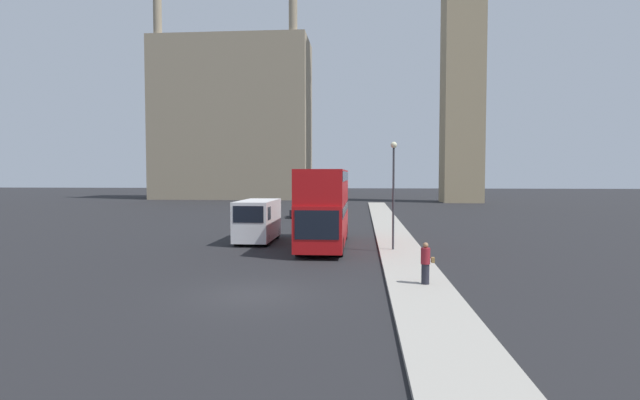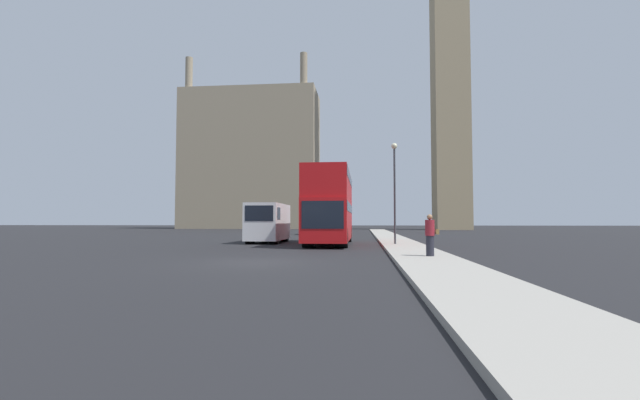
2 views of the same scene
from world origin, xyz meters
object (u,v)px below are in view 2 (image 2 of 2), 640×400
object	(u,v)px
clock_tower	(449,19)
red_double_decker_bus	(330,205)
street_lamp	(395,178)
pedestrian	(430,235)
white_van	(268,222)
parked_sedan	(310,229)

from	to	relation	value
clock_tower	red_double_decker_bus	bearing A→B (deg)	-109.31
clock_tower	street_lamp	distance (m)	66.08
red_double_decker_bus	pedestrian	size ratio (longest dim) A/B	6.38
clock_tower	white_van	distance (m)	67.17
clock_tower	red_double_decker_bus	distance (m)	66.52
red_double_decker_bus	parked_sedan	bearing A→B (deg)	100.60
white_van	parked_sedan	xyz separation A→B (m)	(0.52, 19.68, -0.80)
white_van	pedestrian	xyz separation A→B (m)	(9.30, -12.59, -0.50)
red_double_decker_bus	street_lamp	size ratio (longest dim) A/B	1.70
street_lamp	pedestrian	bearing A→B (deg)	-85.62
white_van	parked_sedan	distance (m)	19.70
white_van	parked_sedan	bearing A→B (deg)	88.49
clock_tower	red_double_decker_bus	world-z (taller)	clock_tower
white_van	red_double_decker_bus	bearing A→B (deg)	-21.56
street_lamp	parked_sedan	size ratio (longest dim) A/B	1.32
pedestrian	white_van	bearing A→B (deg)	126.45
pedestrian	red_double_decker_bus	bearing A→B (deg)	113.81
street_lamp	white_van	bearing A→B (deg)	157.68
pedestrian	parked_sedan	size ratio (longest dim) A/B	0.35
white_van	pedestrian	size ratio (longest dim) A/B	3.40
clock_tower	parked_sedan	size ratio (longest dim) A/B	16.52
street_lamp	clock_tower	bearing A→B (deg)	75.22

